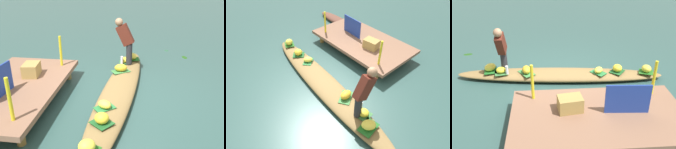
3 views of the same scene
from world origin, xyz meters
TOP-DOWN VIEW (x-y plane):
  - canal_water at (0.00, 0.00)m, footprint 40.00×40.00m
  - dock_platform at (-0.59, 2.07)m, footprint 3.20×1.80m
  - vendor_boat at (0.00, 0.00)m, footprint 5.23×1.12m
  - leaf_mat_0 at (1.75, -0.16)m, footprint 0.37×0.47m
  - banana_bunch_0 at (1.75, -0.16)m, footprint 0.37×0.38m
  - leaf_mat_1 at (1.46, -0.00)m, footprint 0.36×0.35m
  - banana_bunch_1 at (1.46, -0.00)m, footprint 0.29×0.28m
  - leaf_mat_2 at (-0.96, 0.17)m, footprint 0.43×0.44m
  - banana_bunch_2 at (-0.96, 0.17)m, footprint 0.30×0.32m
  - leaf_mat_3 at (-1.44, 0.13)m, footprint 0.44×0.45m
  - banana_bunch_3 at (-1.44, 0.13)m, footprint 0.25×0.26m
  - banana_bunch_4 at (-2.16, 0.22)m, footprint 0.31×0.32m
  - leaf_mat_5 at (0.83, 0.05)m, footprint 0.46×0.51m
  - banana_bunch_5 at (0.83, 0.05)m, footprint 0.24×0.33m
  - vendor_person at (1.38, -0.00)m, footprint 0.22×0.51m
  - water_bottle at (1.30, 0.07)m, footprint 0.07×0.07m
  - railing_post_west at (-1.79, 1.47)m, footprint 0.06×0.06m
  - railing_post_east at (0.61, 1.47)m, footprint 0.06×0.06m
  - produce_crate at (-0.08, 1.93)m, footprint 0.48×0.38m
  - drifting_plant_0 at (3.37, -1.24)m, footprint 0.18×0.15m
  - drifting_plant_1 at (2.74, -1.75)m, footprint 0.30×0.20m

SIDE VIEW (x-z plane):
  - canal_water at x=0.00m, z-range 0.00..0.00m
  - drifting_plant_0 at x=3.37m, z-range 0.00..0.01m
  - drifting_plant_1 at x=2.74m, z-range 0.00..0.01m
  - vendor_boat at x=0.00m, z-range 0.00..0.22m
  - leaf_mat_0 at x=1.75m, z-range 0.22..0.23m
  - leaf_mat_1 at x=1.46m, z-range 0.22..0.23m
  - leaf_mat_2 at x=-0.96m, z-range 0.22..0.23m
  - leaf_mat_3 at x=-1.44m, z-range 0.22..0.23m
  - leaf_mat_5 at x=0.83m, z-range 0.22..0.23m
  - banana_bunch_2 at x=-0.96m, z-range 0.22..0.37m
  - banana_bunch_1 at x=1.46m, z-range 0.22..0.37m
  - banana_bunch_0 at x=1.75m, z-range 0.22..0.40m
  - banana_bunch_5 at x=0.83m, z-range 0.22..0.41m
  - banana_bunch_3 at x=-1.44m, z-range 0.22..0.41m
  - banana_bunch_4 at x=-2.16m, z-range 0.22..0.41m
  - water_bottle at x=1.30m, z-range 0.22..0.44m
  - dock_platform at x=-0.59m, z-range 0.14..0.53m
  - produce_crate at x=-0.08m, z-range 0.39..0.67m
  - railing_post_west at x=-1.79m, z-range 0.39..1.12m
  - railing_post_east at x=0.61m, z-range 0.39..1.12m
  - vendor_person at x=1.38m, z-range 0.30..1.51m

